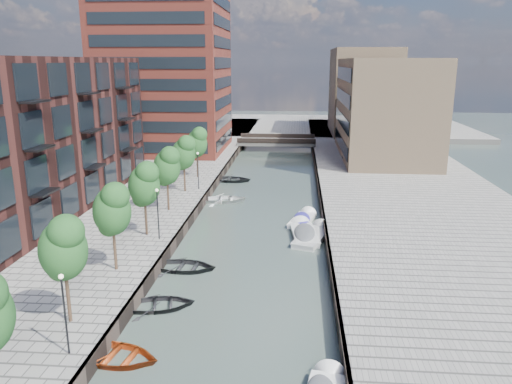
# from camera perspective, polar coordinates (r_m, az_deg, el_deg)

# --- Properties ---
(water) EXTENTS (300.00, 300.00, 0.00)m
(water) POSITION_cam_1_polar(r_m,az_deg,el_deg) (54.54, 0.91, -0.84)
(water) COLOR #38473F
(water) RESTS_ON ground
(quay_right) EXTENTS (20.00, 140.00, 1.00)m
(quay_right) POSITION_cam_1_polar(r_m,az_deg,el_deg) (55.69, 17.57, -0.68)
(quay_right) COLOR gray
(quay_right) RESTS_ON ground
(quay_wall_left) EXTENTS (0.25, 140.00, 1.00)m
(quay_wall_left) POSITION_cam_1_polar(r_m,az_deg,el_deg) (55.14, -5.43, -0.19)
(quay_wall_left) COLOR #332823
(quay_wall_left) RESTS_ON ground
(quay_wall_right) EXTENTS (0.25, 140.00, 1.00)m
(quay_wall_right) POSITION_cam_1_polar(r_m,az_deg,el_deg) (54.34, 7.34, -0.47)
(quay_wall_right) COLOR #332823
(quay_wall_right) RESTS_ON ground
(far_closure) EXTENTS (80.00, 40.00, 1.00)m
(far_closure) POSITION_cam_1_polar(r_m,az_deg,el_deg) (113.36, 3.02, 7.54)
(far_closure) COLOR gray
(far_closure) RESTS_ON ground
(apartment_block) EXTENTS (8.00, 38.00, 14.00)m
(apartment_block) POSITION_cam_1_polar(r_m,az_deg,el_deg) (48.98, -24.11, 5.67)
(apartment_block) COLOR black
(apartment_block) RESTS_ON quay_left
(tower) EXTENTS (18.00, 18.00, 30.00)m
(tower) POSITION_cam_1_polar(r_m,az_deg,el_deg) (80.12, -10.42, 15.47)
(tower) COLOR maroon
(tower) RESTS_ON quay_left
(tan_block_near) EXTENTS (12.00, 25.00, 14.00)m
(tan_block_near) POSITION_cam_1_polar(r_m,az_deg,el_deg) (75.74, 14.46, 9.24)
(tan_block_near) COLOR tan
(tan_block_near) RESTS_ON quay_right
(tan_block_far) EXTENTS (12.00, 20.00, 16.00)m
(tan_block_far) POSITION_cam_1_polar(r_m,az_deg,el_deg) (101.34, 12.11, 11.21)
(tan_block_far) COLOR tan
(tan_block_far) RESTS_ON quay_right
(bridge) EXTENTS (13.00, 6.00, 1.30)m
(bridge) POSITION_cam_1_polar(r_m,az_deg,el_deg) (85.52, 2.40, 5.80)
(bridge) COLOR gray
(bridge) RESTS_ON ground
(tree_1) EXTENTS (2.50, 2.50, 5.95)m
(tree_1) POSITION_cam_1_polar(r_m,az_deg,el_deg) (27.94, -21.20, -5.80)
(tree_1) COLOR #382619
(tree_1) RESTS_ON quay_left
(tree_2) EXTENTS (2.50, 2.50, 5.95)m
(tree_2) POSITION_cam_1_polar(r_m,az_deg,el_deg) (34.03, -16.16, -1.77)
(tree_2) COLOR #382619
(tree_2) RESTS_ON quay_left
(tree_3) EXTENTS (2.50, 2.50, 5.95)m
(tree_3) POSITION_cam_1_polar(r_m,az_deg,el_deg) (40.41, -12.69, 1.02)
(tree_3) COLOR #382619
(tree_3) RESTS_ON quay_left
(tree_4) EXTENTS (2.50, 2.50, 5.95)m
(tree_4) POSITION_cam_1_polar(r_m,az_deg,el_deg) (46.96, -10.17, 3.04)
(tree_4) COLOR #382619
(tree_4) RESTS_ON quay_left
(tree_5) EXTENTS (2.50, 2.50, 5.95)m
(tree_5) POSITION_cam_1_polar(r_m,az_deg,el_deg) (53.63, -8.27, 4.56)
(tree_5) COLOR #382619
(tree_5) RESTS_ON quay_left
(tree_6) EXTENTS (2.50, 2.50, 5.95)m
(tree_6) POSITION_cam_1_polar(r_m,az_deg,el_deg) (60.37, -6.79, 5.74)
(tree_6) COLOR #382619
(tree_6) RESTS_ON quay_left
(lamp_0) EXTENTS (0.24, 0.24, 4.12)m
(lamp_0) POSITION_cam_1_polar(r_m,az_deg,el_deg) (25.62, -21.08, -12.04)
(lamp_0) COLOR black
(lamp_0) RESTS_ON quay_left
(lamp_1) EXTENTS (0.24, 0.24, 4.12)m
(lamp_1) POSITION_cam_1_polar(r_m,az_deg,el_deg) (39.57, -11.17, -1.88)
(lamp_1) COLOR black
(lamp_1) RESTS_ON quay_left
(lamp_2) EXTENTS (0.24, 0.24, 4.12)m
(lamp_2) POSITION_cam_1_polar(r_m,az_deg,el_deg) (54.65, -6.64, 2.89)
(lamp_2) COLOR black
(lamp_2) RESTS_ON quay_left
(sloop_0) EXTENTS (5.01, 4.08, 0.91)m
(sloop_0) POSITION_cam_1_polar(r_m,az_deg,el_deg) (31.88, -11.01, -12.87)
(sloop_0) COLOR black
(sloop_0) RESTS_ON ground
(sloop_1) EXTENTS (4.94, 3.67, 0.98)m
(sloop_1) POSITION_cam_1_polar(r_m,az_deg,el_deg) (36.91, -8.23, -8.79)
(sloop_1) COLOR #232326
(sloop_1) RESTS_ON ground
(sloop_2) EXTENTS (5.16, 4.06, 0.97)m
(sloop_2) POSITION_cam_1_polar(r_m,az_deg,el_deg) (27.51, -15.77, -18.00)
(sloop_2) COLOR #9F3711
(sloop_2) RESTS_ON ground
(sloop_3) EXTENTS (5.63, 4.60, 1.02)m
(sloop_3) POSITION_cam_1_polar(r_m,az_deg,el_deg) (53.67, -3.70, -1.13)
(sloop_3) COLOR white
(sloop_3) RESTS_ON ground
(sloop_4) EXTENTS (5.22, 3.91, 1.03)m
(sloop_4) POSITION_cam_1_polar(r_m,az_deg,el_deg) (62.75, -2.85, 1.22)
(sloop_4) COLOR #242527
(sloop_4) RESTS_ON ground
(motorboat_2) EXTENTS (3.63, 5.92, 1.87)m
(motorboat_2) POSITION_cam_1_polar(r_m,az_deg,el_deg) (43.08, 6.68, -5.08)
(motorboat_2) COLOR #B7B7B5
(motorboat_2) RESTS_ON ground
(motorboat_3) EXTENTS (2.84, 5.12, 1.62)m
(motorboat_3) POSITION_cam_1_polar(r_m,az_deg,el_deg) (47.24, 5.40, -3.13)
(motorboat_3) COLOR white
(motorboat_3) RESTS_ON ground
(motorboat_4) EXTENTS (2.59, 5.86, 1.89)m
(motorboat_4) POSITION_cam_1_polar(r_m,az_deg,el_deg) (43.42, 5.46, -4.71)
(motorboat_4) COLOR silver
(motorboat_4) RESTS_ON ground
(car) EXTENTS (2.64, 3.91, 1.23)m
(car) POSITION_cam_1_polar(r_m,az_deg,el_deg) (71.14, 10.85, 3.92)
(car) COLOR silver
(car) RESTS_ON quay_right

